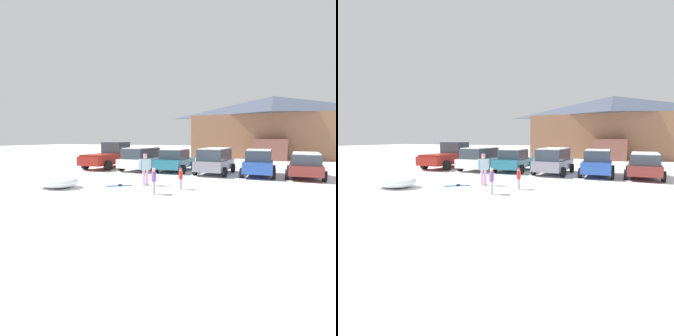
{
  "view_description": "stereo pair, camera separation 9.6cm",
  "coord_description": "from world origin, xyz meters",
  "views": [
    {
      "loc": [
        3.52,
        -6.52,
        2.47
      ],
      "look_at": [
        -1.3,
        5.27,
        1.03
      ],
      "focal_mm": 28.0,
      "sensor_mm": 36.0,
      "label": 1
    },
    {
      "loc": [
        3.61,
        -6.48,
        2.47
      ],
      "look_at": [
        -1.3,
        5.27,
        1.03
      ],
      "focal_mm": 28.0,
      "sensor_mm": 36.0,
      "label": 2
    }
  ],
  "objects": [
    {
      "name": "ground",
      "position": [
        0.0,
        0.0,
        0.0
      ],
      "size": [
        160.0,
        160.0,
        0.0
      ],
      "primitive_type": "plane",
      "color": "white"
    },
    {
      "name": "ski_lodge",
      "position": [
        3.05,
        30.33,
        3.99
      ],
      "size": [
        20.0,
        11.0,
        7.87
      ],
      "color": "brown",
      "rests_on": "ground"
    },
    {
      "name": "parked_white_suv",
      "position": [
        -6.11,
        11.58,
        0.95
      ],
      "size": [
        2.3,
        4.41,
        1.77
      ],
      "color": "white",
      "rests_on": "ground"
    },
    {
      "name": "parked_teal_hatchback",
      "position": [
        -3.43,
        11.93,
        0.85
      ],
      "size": [
        2.32,
        4.37,
        1.69
      ],
      "color": "#226E84",
      "rests_on": "ground"
    },
    {
      "name": "parked_grey_wagon",
      "position": [
        -0.34,
        11.57,
        0.96
      ],
      "size": [
        2.4,
        4.35,
        1.8
      ],
      "color": "gray",
      "rests_on": "ground"
    },
    {
      "name": "parked_blue_hatchback",
      "position": [
        2.56,
        11.54,
        0.87
      ],
      "size": [
        2.13,
        4.04,
        1.75
      ],
      "color": "#254CA7",
      "rests_on": "ground"
    },
    {
      "name": "parked_maroon_van",
      "position": [
        5.31,
        11.79,
        0.86
      ],
      "size": [
        2.38,
        4.36,
        1.58
      ],
      "color": "maroon",
      "rests_on": "ground"
    },
    {
      "name": "pickup_truck",
      "position": [
        -9.32,
        12.02,
        0.99
      ],
      "size": [
        2.57,
        5.34,
        2.15
      ],
      "color": "maroon",
      "rests_on": "ground"
    },
    {
      "name": "skier_child_in_purple_jacket",
      "position": [
        -1.4,
        3.84,
        0.66
      ],
      "size": [
        0.24,
        0.42,
        1.16
      ],
      "color": "#9DBBCD",
      "rests_on": "ground"
    },
    {
      "name": "skier_child_in_red_jacket",
      "position": [
        -0.66,
        5.33,
        0.59
      ],
      "size": [
        0.17,
        0.39,
        1.05
      ],
      "color": "#A7A9CC",
      "rests_on": "ground"
    },
    {
      "name": "skier_adult_in_blue_parka",
      "position": [
        -2.75,
        5.66,
        0.94
      ],
      "size": [
        0.5,
        0.44,
        1.67
      ],
      "color": "#E1A9D0",
      "rests_on": "ground"
    },
    {
      "name": "pair_of_skis",
      "position": [
        -3.92,
        4.96,
        0.02
      ],
      "size": [
        1.3,
        0.98,
        0.08
      ],
      "color": "blue",
      "rests_on": "ground"
    },
    {
      "name": "plowed_snow_pile",
      "position": [
        -6.53,
        3.4,
        0.33
      ],
      "size": [
        2.14,
        1.71,
        0.66
      ],
      "primitive_type": "ellipsoid",
      "color": "white",
      "rests_on": "ground"
    }
  ]
}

